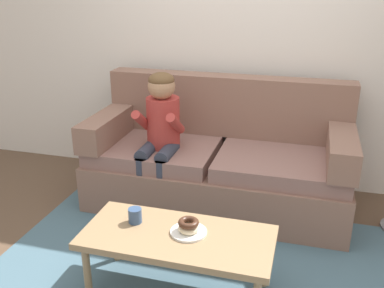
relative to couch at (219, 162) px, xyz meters
The scene contains 11 objects.
ground 0.93m from the couch, 87.51° to the right, with size 10.00×10.00×0.00m, color brown.
wall_back 1.18m from the couch, 86.10° to the left, with size 8.00×0.10×2.80m, color silver.
area_rug 1.16m from the couch, 88.07° to the right, with size 2.56×2.01×0.01m, color #476675.
couch is the anchor object (origin of this frame).
coffee_table 1.19m from the couch, 89.15° to the right, with size 1.09×0.50×0.41m.
person_child 0.57m from the couch, 153.45° to the right, with size 0.34×0.58×1.10m.
plate 1.16m from the couch, 86.35° to the right, with size 0.21×0.21×0.01m, color white.
donut 1.16m from the couch, 86.35° to the right, with size 0.12×0.12×0.04m, color beige.
donut_second 1.17m from the couch, 86.35° to the right, with size 0.12×0.12×0.04m, color #422619.
mug 1.17m from the couch, 103.12° to the right, with size 0.08×0.08×0.09m, color #334C72.
toy_controller 1.01m from the couch, 65.11° to the right, with size 0.23×0.09×0.05m.
Camera 1 is at (0.63, -2.35, 1.77)m, focal length 40.64 mm.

